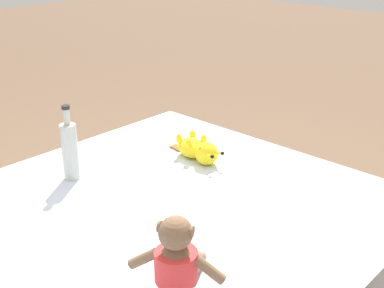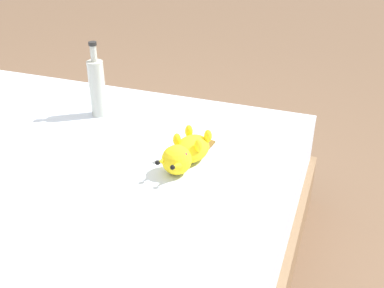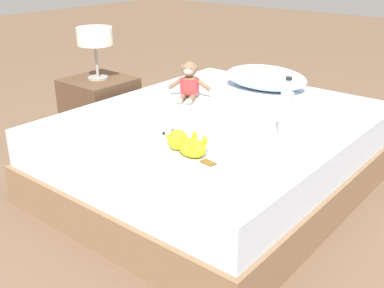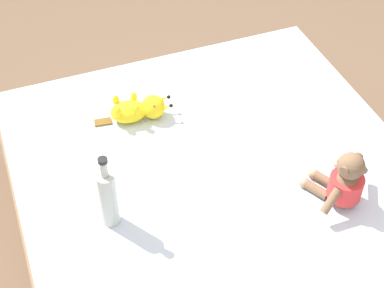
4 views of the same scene
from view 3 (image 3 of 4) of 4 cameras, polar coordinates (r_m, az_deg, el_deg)
ground_plane at (r=2.88m, az=3.03°, el=-4.86°), size 16.00×16.00×0.00m
bed at (r=2.78m, az=3.12°, el=-0.93°), size 1.54×1.84×0.44m
pillow at (r=3.25m, az=8.91°, el=7.96°), size 0.61×0.41×0.16m
plush_monkey at (r=3.00m, az=-0.34°, el=7.37°), size 0.27×0.25×0.24m
plush_yellow_creature at (r=2.19m, az=-0.75°, el=0.03°), size 0.33×0.14×0.10m
glass_bottle at (r=2.41m, az=11.33°, el=3.69°), size 0.07×0.07×0.31m
nightstand at (r=3.45m, az=-11.02°, el=3.91°), size 0.43×0.43×0.48m
bedside_lamp at (r=3.32m, az=-11.70°, el=12.46°), size 0.24×0.24×0.35m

